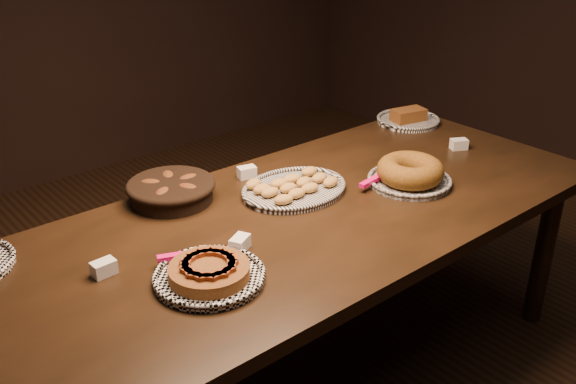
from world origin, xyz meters
TOP-DOWN VIEW (x-y plane):
  - ground at (0.00, 0.00)m, footprint 5.00×5.00m
  - buffet_table at (0.00, 0.00)m, footprint 2.40×1.00m
  - apple_tart_plate at (-0.48, -0.15)m, footprint 0.33×0.33m
  - madeleine_platter at (0.09, 0.15)m, footprint 0.42×0.34m
  - bundt_cake_plate at (0.48, -0.08)m, footprint 0.37×0.33m
  - croissant_basket at (-0.29, 0.38)m, footprint 0.36×0.36m
  - loaf_plate at (1.02, 0.38)m, footprint 0.30×0.30m
  - tent_cards at (0.09, 0.07)m, footprint 1.71×0.50m

SIDE VIEW (x-z plane):
  - ground at x=0.00m, z-range 0.00..0.00m
  - buffet_table at x=0.00m, z-range 0.30..1.05m
  - madeleine_platter at x=0.09m, z-range 0.74..0.79m
  - loaf_plate at x=1.02m, z-range 0.74..0.81m
  - tent_cards at x=0.09m, z-range 0.75..0.79m
  - apple_tart_plate at x=-0.48m, z-range 0.74..0.80m
  - bundt_cake_plate at x=0.48m, z-range 0.74..0.84m
  - croissant_basket at x=-0.29m, z-range 0.76..0.84m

